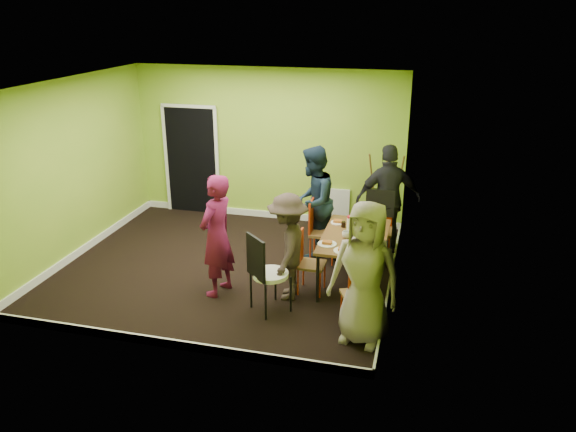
% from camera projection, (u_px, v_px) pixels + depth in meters
% --- Properties ---
extents(ground, '(5.00, 5.00, 0.00)m').
position_uv_depth(ground, '(228.00, 267.00, 8.70)').
color(ground, black).
rests_on(ground, ground).
extents(room_walls, '(5.04, 4.54, 2.82)m').
position_uv_depth(room_walls, '(225.00, 206.00, 8.40)').
color(room_walls, '#86B62E').
rests_on(room_walls, ground).
extents(dining_table, '(0.90, 1.50, 0.75)m').
position_uv_depth(dining_table, '(355.00, 239.00, 7.97)').
color(dining_table, black).
rests_on(dining_table, ground).
extents(chair_left_far, '(0.42, 0.42, 1.00)m').
position_uv_depth(chair_left_far, '(318.00, 227.00, 8.76)').
color(chair_left_far, red).
rests_on(chair_left_far, ground).
extents(chair_left_near, '(0.38, 0.37, 0.89)m').
position_uv_depth(chair_left_near, '(307.00, 258.00, 7.81)').
color(chair_left_near, red).
rests_on(chair_left_near, ground).
extents(chair_back_end, '(0.46, 0.54, 1.09)m').
position_uv_depth(chair_back_end, '(380.00, 210.00, 8.87)').
color(chair_back_end, red).
rests_on(chair_back_end, ground).
extents(chair_front_end, '(0.49, 0.49, 0.91)m').
position_uv_depth(chair_front_end, '(360.00, 292.00, 6.87)').
color(chair_front_end, red).
rests_on(chair_front_end, ground).
extents(chair_bentwood, '(0.60, 0.60, 1.09)m').
position_uv_depth(chair_bentwood, '(265.00, 270.00, 7.24)').
color(chair_bentwood, black).
rests_on(chair_bentwood, ground).
extents(easel, '(0.60, 0.56, 1.50)m').
position_uv_depth(easel, '(384.00, 197.00, 9.57)').
color(easel, brown).
rests_on(easel, ground).
extents(plate_near_left, '(0.21, 0.21, 0.01)m').
position_uv_depth(plate_near_left, '(338.00, 223.00, 8.39)').
color(plate_near_left, white).
rests_on(plate_near_left, dining_table).
extents(plate_near_right, '(0.26, 0.26, 0.01)m').
position_uv_depth(plate_near_right, '(327.00, 244.00, 7.64)').
color(plate_near_right, white).
rests_on(plate_near_right, dining_table).
extents(plate_far_back, '(0.25, 0.25, 0.01)m').
position_uv_depth(plate_far_back, '(358.00, 223.00, 8.39)').
color(plate_far_back, white).
rests_on(plate_far_back, dining_table).
extents(plate_far_front, '(0.26, 0.26, 0.01)m').
position_uv_depth(plate_far_front, '(343.00, 251.00, 7.43)').
color(plate_far_front, white).
rests_on(plate_far_front, dining_table).
extents(plate_wall_back, '(0.24, 0.24, 0.01)m').
position_uv_depth(plate_wall_back, '(372.00, 233.00, 8.01)').
color(plate_wall_back, white).
rests_on(plate_wall_back, dining_table).
extents(plate_wall_front, '(0.22, 0.22, 0.01)m').
position_uv_depth(plate_wall_front, '(372.00, 242.00, 7.70)').
color(plate_wall_front, white).
rests_on(plate_wall_front, dining_table).
extents(thermos, '(0.08, 0.08, 0.24)m').
position_uv_depth(thermos, '(349.00, 226.00, 7.96)').
color(thermos, white).
rests_on(thermos, dining_table).
extents(blue_bottle, '(0.08, 0.08, 0.21)m').
position_uv_depth(blue_bottle, '(372.00, 238.00, 7.59)').
color(blue_bottle, blue).
rests_on(blue_bottle, dining_table).
extents(orange_bottle, '(0.03, 0.03, 0.08)m').
position_uv_depth(orange_bottle, '(356.00, 229.00, 8.07)').
color(orange_bottle, red).
rests_on(orange_bottle, dining_table).
extents(glass_mid, '(0.07, 0.07, 0.09)m').
position_uv_depth(glass_mid, '(343.00, 224.00, 8.22)').
color(glass_mid, black).
rests_on(glass_mid, dining_table).
extents(glass_back, '(0.06, 0.06, 0.09)m').
position_uv_depth(glass_back, '(372.00, 222.00, 8.30)').
color(glass_back, black).
rests_on(glass_back, dining_table).
extents(glass_front, '(0.06, 0.06, 0.09)m').
position_uv_depth(glass_front, '(362.00, 248.00, 7.44)').
color(glass_front, black).
rests_on(glass_front, dining_table).
extents(cup_a, '(0.13, 0.13, 0.10)m').
position_uv_depth(cup_a, '(346.00, 235.00, 7.84)').
color(cup_a, white).
rests_on(cup_a, dining_table).
extents(cup_b, '(0.10, 0.10, 0.09)m').
position_uv_depth(cup_b, '(367.00, 230.00, 8.00)').
color(cup_b, white).
rests_on(cup_b, dining_table).
extents(person_standing, '(0.56, 0.71, 1.73)m').
position_uv_depth(person_standing, '(217.00, 236.00, 7.63)').
color(person_standing, maroon).
rests_on(person_standing, ground).
extents(person_left_far, '(0.76, 0.93, 1.78)m').
position_uv_depth(person_left_far, '(313.00, 202.00, 8.86)').
color(person_left_far, '#162637').
rests_on(person_left_far, ground).
extents(person_left_near, '(0.64, 1.01, 1.50)m').
position_uv_depth(person_left_near, '(288.00, 247.00, 7.57)').
color(person_left_near, '#332822').
rests_on(person_left_near, ground).
extents(person_back_end, '(1.13, 0.74, 1.79)m').
position_uv_depth(person_back_end, '(388.00, 199.00, 8.97)').
color(person_back_end, black).
rests_on(person_back_end, ground).
extents(person_front_end, '(0.97, 0.74, 1.77)m').
position_uv_depth(person_front_end, '(365.00, 274.00, 6.52)').
color(person_front_end, gray).
rests_on(person_front_end, ground).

